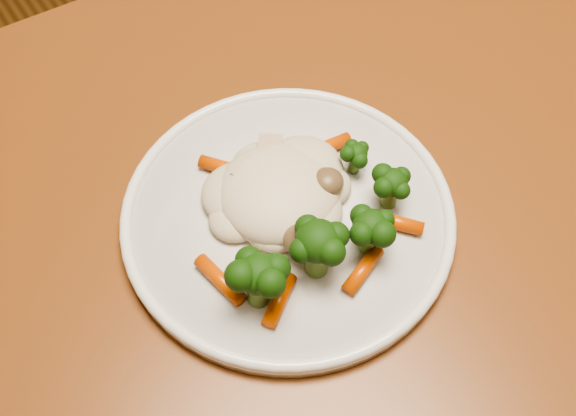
# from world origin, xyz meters

# --- Properties ---
(dining_table) EXTENTS (1.29, 0.89, 0.75)m
(dining_table) POSITION_xyz_m (-0.06, 0.02, 0.66)
(dining_table) COLOR brown
(dining_table) RESTS_ON ground
(plate) EXTENTS (0.27, 0.27, 0.01)m
(plate) POSITION_xyz_m (-0.11, 0.09, 0.76)
(plate) COLOR white
(plate) RESTS_ON dining_table
(meal) EXTENTS (0.19, 0.18, 0.05)m
(meal) POSITION_xyz_m (-0.11, 0.08, 0.78)
(meal) COLOR beige
(meal) RESTS_ON plate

